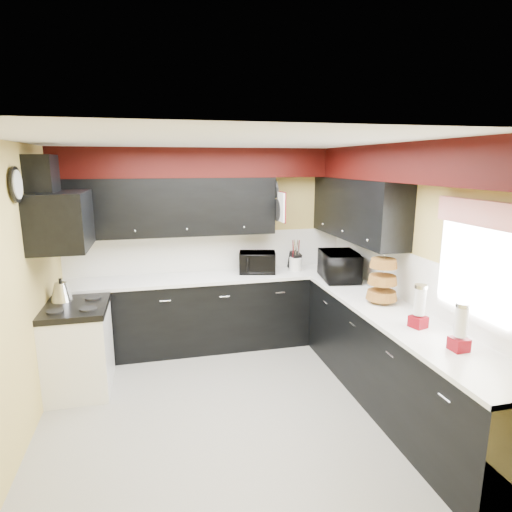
{
  "coord_description": "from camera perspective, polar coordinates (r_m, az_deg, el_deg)",
  "views": [
    {
      "loc": [
        -0.68,
        -3.67,
        2.33
      ],
      "look_at": [
        0.38,
        0.73,
        1.34
      ],
      "focal_mm": 30.0,
      "sensor_mm": 36.0,
      "label": 1
    }
  ],
  "objects": [
    {
      "name": "soffit_back",
      "position": [
        5.33,
        -6.34,
        12.25
      ],
      "size": [
        3.6,
        0.36,
        0.35
      ],
      "primitive_type": "cube",
      "color": "black",
      "rests_on": "wall_back"
    },
    {
      "name": "hood",
      "position": [
        4.54,
        -24.54,
        4.32
      ],
      "size": [
        0.5,
        0.78,
        0.55
      ],
      "primitive_type": "cube",
      "color": "black",
      "rests_on": "wall_left"
    },
    {
      "name": "cab_right",
      "position": [
        4.43,
        17.99,
        -13.36
      ],
      "size": [
        0.6,
        3.0,
        0.9
      ],
      "primitive_type": "cube",
      "color": "black",
      "rests_on": "ground"
    },
    {
      "name": "toaster_oven",
      "position": [
        5.49,
        0.18,
        -0.85
      ],
      "size": [
        0.54,
        0.48,
        0.27
      ],
      "primitive_type": "imported",
      "rotation": [
        0.0,
        0.0,
        -0.24
      ],
      "color": "black",
      "rests_on": "counter_back"
    },
    {
      "name": "upper_right",
      "position": [
        5.15,
        13.25,
        6.15
      ],
      "size": [
        0.35,
        1.8,
        0.7
      ],
      "primitive_type": "cube",
      "color": "black",
      "rests_on": "wall_right"
    },
    {
      "name": "stove",
      "position": [
        4.88,
        -22.52,
        -11.52
      ],
      "size": [
        0.6,
        0.75,
        0.86
      ],
      "primitive_type": "cube",
      "color": "white",
      "rests_on": "ground"
    },
    {
      "name": "splash_right",
      "position": [
        4.57,
        19.77,
        -2.81
      ],
      "size": [
        0.02,
        3.6,
        0.5
      ],
      "primitive_type": "cube",
      "color": "white",
      "rests_on": "counter_right"
    },
    {
      "name": "window",
      "position": [
        3.79,
        27.49,
        -0.9
      ],
      "size": [
        0.03,
        0.86,
        0.96
      ],
      "primitive_type": null,
      "color": "white",
      "rests_on": "wall_right"
    },
    {
      "name": "counter_right",
      "position": [
        4.25,
        18.41,
        -7.63
      ],
      "size": [
        0.64,
        3.02,
        0.04
      ],
      "primitive_type": "cube",
      "color": "white",
      "rests_on": "cab_right"
    },
    {
      "name": "cab_back",
      "position": [
        5.54,
        -5.72,
        -7.51
      ],
      "size": [
        3.6,
        0.6,
        0.9
      ],
      "primitive_type": "cube",
      "color": "black",
      "rests_on": "ground"
    },
    {
      "name": "counter_back",
      "position": [
        5.4,
        -5.83,
        -2.82
      ],
      "size": [
        3.62,
        0.64,
        0.04
      ],
      "primitive_type": "cube",
      "color": "white",
      "rests_on": "cab_back"
    },
    {
      "name": "upper_back",
      "position": [
        5.32,
        -11.59,
        6.42
      ],
      "size": [
        2.6,
        0.35,
        0.7
      ],
      "primitive_type": "cube",
      "color": "black",
      "rests_on": "wall_back"
    },
    {
      "name": "dispenser_b",
      "position": [
        3.58,
        25.59,
        -8.85
      ],
      "size": [
        0.13,
        0.13,
        0.33
      ],
      "primitive_type": null,
      "rotation": [
        0.0,
        0.0,
        0.04
      ],
      "color": "#6A0C01",
      "rests_on": "counter_right"
    },
    {
      "name": "wall_left",
      "position": [
        3.99,
        -29.37,
        -4.96
      ],
      "size": [
        0.06,
        3.6,
        2.5
      ],
      "primitive_type": "cube",
      "color": "#E0C666",
      "rests_on": "ground"
    },
    {
      "name": "cooktop",
      "position": [
        4.72,
        -22.98,
        -6.39
      ],
      "size": [
        0.62,
        0.77,
        0.06
      ],
      "primitive_type": "cube",
      "color": "black",
      "rests_on": "stove"
    },
    {
      "name": "knife_block",
      "position": [
        5.66,
        5.16,
        -0.66
      ],
      "size": [
        0.14,
        0.17,
        0.24
      ],
      "primitive_type": "cube",
      "rotation": [
        0.0,
        0.0,
        0.21
      ],
      "color": "black",
      "rests_on": "counter_back"
    },
    {
      "name": "clock",
      "position": [
        4.07,
        -29.37,
        8.3
      ],
      "size": [
        0.03,
        0.3,
        0.3
      ],
      "primitive_type": null,
      "color": "black",
      "rests_on": "wall_left"
    },
    {
      "name": "valance",
      "position": [
        3.69,
        27.46,
        5.11
      ],
      "size": [
        0.04,
        0.88,
        0.2
      ],
      "primitive_type": "cube",
      "color": "red",
      "rests_on": "wall_right"
    },
    {
      "name": "ceiling",
      "position": [
        3.74,
        -3.14,
        14.99
      ],
      "size": [
        3.6,
        3.6,
        0.06
      ],
      "primitive_type": "cube",
      "color": "white",
      "rests_on": "wall_back"
    },
    {
      "name": "soffit_right",
      "position": [
        4.18,
        20.29,
        11.58
      ],
      "size": [
        0.36,
        3.24,
        0.35
      ],
      "primitive_type": "cube",
      "color": "black",
      "rests_on": "wall_right"
    },
    {
      "name": "cut_board",
      "position": [
        5.22,
        3.38,
        6.54
      ],
      "size": [
        0.03,
        0.26,
        0.35
      ],
      "primitive_type": "cube",
      "color": "white",
      "rests_on": "upper_back"
    },
    {
      "name": "pan_low",
      "position": [
        5.59,
        2.14,
        6.11
      ],
      "size": [
        0.03,
        0.24,
        0.42
      ],
      "primitive_type": null,
      "color": "black",
      "rests_on": "upper_back"
    },
    {
      "name": "kettle",
      "position": [
        4.88,
        -24.52,
        -4.36
      ],
      "size": [
        0.27,
        0.27,
        0.2
      ],
      "primitive_type": null,
      "rotation": [
        0.0,
        0.0,
        0.32
      ],
      "color": "#B3B3B7",
      "rests_on": "cooktop"
    },
    {
      "name": "utensil_crock",
      "position": [
        5.63,
        5.31,
        -1.06
      ],
      "size": [
        0.2,
        0.2,
        0.17
      ],
      "primitive_type": "cylinder",
      "rotation": [
        0.0,
        0.0,
        -0.28
      ],
      "color": "silver",
      "rests_on": "counter_back"
    },
    {
      "name": "hood_duct",
      "position": [
        4.53,
        -26.65,
        9.46
      ],
      "size": [
        0.24,
        0.4,
        0.4
      ],
      "primitive_type": "cube",
      "color": "black",
      "rests_on": "wall_left"
    },
    {
      "name": "deco_plate",
      "position": [
        4.13,
        23.29,
        10.3
      ],
      "size": [
        0.03,
        0.24,
        0.24
      ],
      "primitive_type": null,
      "color": "white",
      "rests_on": "wall_right"
    },
    {
      "name": "wall_right",
      "position": [
        4.56,
        19.93,
        -2.07
      ],
      "size": [
        0.06,
        3.6,
        2.5
      ],
      "primitive_type": "cube",
      "color": "#E0C666",
      "rests_on": "ground"
    },
    {
      "name": "ground",
      "position": [
        4.4,
        -2.73,
        -19.6
      ],
      "size": [
        3.6,
        3.6,
        0.0
      ],
      "primitive_type": "plane",
      "color": "gray",
      "rests_on": "ground"
    },
    {
      "name": "microwave",
      "position": [
        5.26,
        11.08,
        -1.3
      ],
      "size": [
        0.5,
        0.66,
        0.34
      ],
      "primitive_type": "imported",
      "rotation": [
        0.0,
        0.0,
        1.41
      ],
      "color": "black",
      "rests_on": "counter_right"
    },
    {
      "name": "pan_top",
      "position": [
        5.44,
        2.53,
        8.89
      ],
      "size": [
        0.03,
        0.22,
        0.4
      ],
      "primitive_type": null,
      "color": "black",
      "rests_on": "upper_back"
    },
    {
      "name": "pan_mid",
      "position": [
        5.34,
        2.89,
        6.13
      ],
      "size": [
        0.03,
        0.28,
        0.46
      ],
      "primitive_type": null,
      "color": "black",
      "rests_on": "upper_back"
    },
    {
      "name": "splash_back",
      "position": [
        5.62,
        -6.29,
        0.6
      ],
      "size": [
        3.6,
        0.02,
        0.5
      ],
      "primitive_type": "cube",
      "color": "white",
      "rests_on": "counter_back"
    },
    {
      "name": "dispenser_a",
      "position": [
        3.93,
        20.93,
        -6.56
      ],
      "size": [
        0.16,
        0.16,
        0.34
      ],
      "primitive_type": null,
      "rotation": [
        0.0,
        0.0,
        0.3
      ],
      "color": "#680008",
      "rests_on": "counter_right"
    },
    {
      "name": "wall_back",
      "position": [
        5.62,
        -6.32,
        1.22
      ],
      "size": [
        3.6,
        0.06,
        2.5
      ],
      "primitive_type": "cube",
      "color": "#E0C666",
      "rests_on": "ground"
    },
    {
      "name": "baskets",
      "position": [
        4.47,
        16.51,
        -3.03
      ],
      "size": [
        0.27,
        0.27,
        0.5
      ],
      "primitive_type": null,
      "color": "brown",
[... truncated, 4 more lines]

